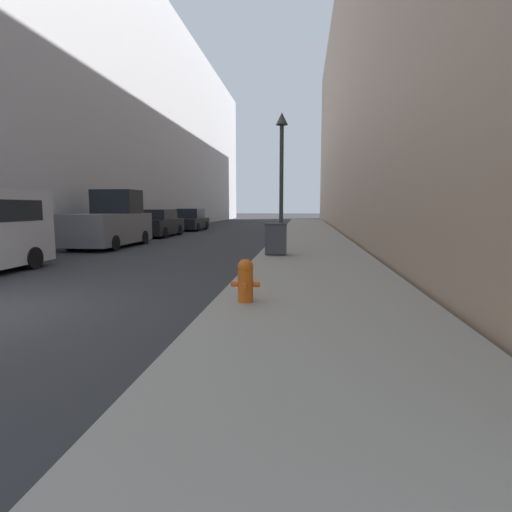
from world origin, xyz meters
The scene contains 9 objects.
sidewalk_right centered at (6.06, 18.00, 0.07)m, with size 3.88×60.00×0.13m.
building_left_glass centered at (-10.78, 26.00, 8.69)m, with size 12.00×60.00×17.37m.
building_right_stone centered at (14.10, 26.00, 10.07)m, with size 12.00×60.00×20.14m.
fire_hydrant centered at (4.71, 1.02, 0.53)m, with size 0.51×0.39×0.75m.
trash_bin centered at (4.76, 7.93, 0.69)m, with size 0.73×0.60×1.09m.
lamppost centered at (4.70, 11.95, 3.71)m, with size 0.52×0.52×5.66m.
pickup_truck centered at (-2.85, 11.19, 1.04)m, with size 2.12×4.88×2.54m.
parked_sedan_near centered at (-2.96, 17.44, 0.75)m, with size 1.86×4.53×1.61m.
parked_sedan_far centered at (-2.75, 23.67, 0.74)m, with size 1.87×4.37×1.63m.
Camera 1 is at (5.70, -5.74, 1.79)m, focal length 28.00 mm.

